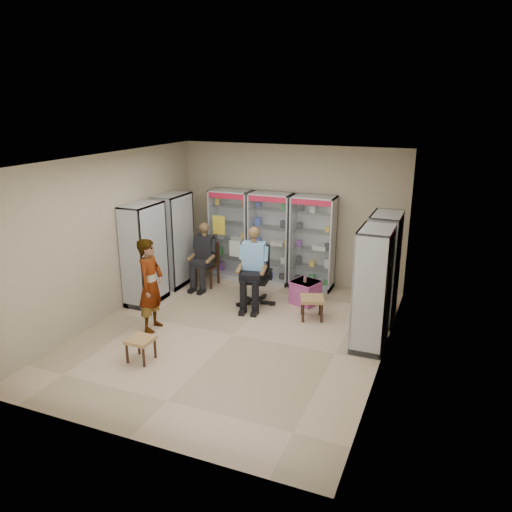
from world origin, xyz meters
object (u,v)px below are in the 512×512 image
at_px(cabinet_left_near, 144,254).
at_px(standing_man, 151,285).
at_px(cabinet_back_right, 313,243).
at_px(cabinet_right_far, 383,268).
at_px(woven_stool_b, 141,349).
at_px(pink_trunk, 305,292).
at_px(cabinet_back_left, 231,234).
at_px(cabinet_back_mid, 271,238).
at_px(cabinet_left_far, 174,240).
at_px(wooden_chair, 207,265).
at_px(woven_stool_a, 312,308).
at_px(cabinet_right_near, 372,289).
at_px(seated_shopkeeper, 254,269).
at_px(office_chair, 255,276).

relative_size(cabinet_left_near, standing_man, 1.21).
bearing_deg(cabinet_back_right, cabinet_right_far, -34.73).
bearing_deg(woven_stool_b, cabinet_right_far, 42.76).
relative_size(cabinet_back_right, pink_trunk, 4.15).
relative_size(cabinet_back_left, pink_trunk, 4.15).
xyz_separation_m(cabinet_back_mid, cabinet_left_far, (-1.88, -0.93, 0.00)).
relative_size(wooden_chair, woven_stool_b, 2.47).
relative_size(wooden_chair, standing_man, 0.57).
height_order(cabinet_back_left, cabinet_right_far, same).
xyz_separation_m(cabinet_right_far, cabinet_left_near, (-4.46, -0.90, 0.00)).
relative_size(cabinet_back_left, woven_stool_a, 4.74).
relative_size(cabinet_right_near, cabinet_left_near, 1.00).
relative_size(cabinet_back_right, cabinet_left_near, 1.00).
distance_m(cabinet_back_left, standing_man, 3.05).
xyz_separation_m(cabinet_back_left, seated_shopkeeper, (1.13, -1.37, -0.25)).
relative_size(cabinet_back_mid, pink_trunk, 4.15).
bearing_deg(standing_man, cabinet_right_near, -84.33).
bearing_deg(office_chair, cabinet_back_mid, 88.66).
distance_m(seated_shopkeeper, pink_trunk, 1.14).
height_order(cabinet_left_far, wooden_chair, cabinet_left_far).
bearing_deg(cabinet_right_far, cabinet_left_near, 101.41).
height_order(cabinet_back_mid, wooden_chair, cabinet_back_mid).
xyz_separation_m(cabinet_right_near, woven_stool_a, (-1.17, 0.67, -0.79)).
relative_size(cabinet_left_far, pink_trunk, 4.15).
bearing_deg(woven_stool_a, pink_trunk, 116.05).
xyz_separation_m(cabinet_back_mid, wooden_chair, (-1.20, -0.73, -0.53)).
bearing_deg(pink_trunk, cabinet_left_near, -159.21).
xyz_separation_m(woven_stool_b, standing_man, (-0.46, 1.03, 0.64)).
bearing_deg(cabinet_right_near, cabinet_left_far, 73.75).
bearing_deg(cabinet_left_far, seated_shopkeeper, 77.97).
distance_m(cabinet_back_right, office_chair, 1.58).
bearing_deg(cabinet_back_mid, office_chair, -82.36).
xyz_separation_m(cabinet_back_mid, cabinet_right_far, (2.58, -1.13, 0.00)).
distance_m(cabinet_back_right, standing_man, 3.66).
height_order(cabinet_back_mid, pink_trunk, cabinet_back_mid).
distance_m(pink_trunk, woven_stool_b, 3.60).
bearing_deg(cabinet_back_left, woven_stool_a, -33.56).
bearing_deg(seated_shopkeeper, cabinet_left_near, -171.15).
height_order(cabinet_back_mid, office_chair, cabinet_back_mid).
relative_size(cabinet_right_far, standing_man, 1.21).
distance_m(cabinet_right_near, woven_stool_b, 3.77).
relative_size(cabinet_back_right, woven_stool_b, 5.26).
xyz_separation_m(cabinet_back_right, wooden_chair, (-2.15, -0.73, -0.53)).
height_order(seated_shopkeeper, woven_stool_a, seated_shopkeeper).
height_order(cabinet_right_far, woven_stool_b, cabinet_right_far).
xyz_separation_m(cabinet_back_left, woven_stool_a, (2.36, -1.56, -0.79)).
distance_m(wooden_chair, woven_stool_b, 3.41).
bearing_deg(wooden_chair, woven_stool_a, -17.74).
bearing_deg(seated_shopkeeper, cabinet_back_left, 120.49).
relative_size(cabinet_right_far, pink_trunk, 4.15).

